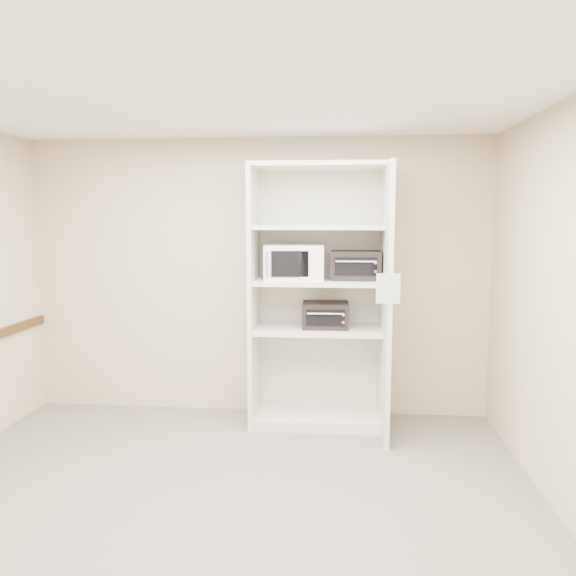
# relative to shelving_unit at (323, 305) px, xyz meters

# --- Properties ---
(floor) EXTENTS (4.50, 4.00, 0.01)m
(floor) POSITION_rel_shelving_unit_xyz_m (-0.67, -1.70, -1.13)
(floor) COLOR #67615A
(floor) RESTS_ON ground
(ceiling) EXTENTS (4.50, 4.00, 0.01)m
(ceiling) POSITION_rel_shelving_unit_xyz_m (-0.67, -1.70, 1.57)
(ceiling) COLOR white
(wall_back) EXTENTS (4.50, 0.02, 2.70)m
(wall_back) POSITION_rel_shelving_unit_xyz_m (-0.67, 0.30, 0.22)
(wall_back) COLOR #B9A790
(wall_back) RESTS_ON ground
(wall_front) EXTENTS (4.50, 0.02, 2.70)m
(wall_front) POSITION_rel_shelving_unit_xyz_m (-0.67, -3.70, 0.22)
(wall_front) COLOR #B9A790
(wall_front) RESTS_ON ground
(shelving_unit) EXTENTS (1.24, 0.92, 2.42)m
(shelving_unit) POSITION_rel_shelving_unit_xyz_m (0.00, 0.00, 0.00)
(shelving_unit) COLOR silver
(shelving_unit) RESTS_ON floor
(microwave) EXTENTS (0.55, 0.43, 0.32)m
(microwave) POSITION_rel_shelving_unit_xyz_m (-0.27, -0.02, 0.40)
(microwave) COLOR white
(microwave) RESTS_ON shelving_unit
(toaster_oven_upper) EXTENTS (0.46, 0.35, 0.26)m
(toaster_oven_upper) POSITION_rel_shelving_unit_xyz_m (0.29, 0.04, 0.37)
(toaster_oven_upper) COLOR black
(toaster_oven_upper) RESTS_ON shelving_unit
(toaster_oven_lower) EXTENTS (0.43, 0.33, 0.24)m
(toaster_oven_lower) POSITION_rel_shelving_unit_xyz_m (0.02, -0.00, -0.09)
(toaster_oven_lower) COLOR black
(toaster_oven_lower) RESTS_ON shelving_unit
(paper_sign) EXTENTS (0.19, 0.01, 0.24)m
(paper_sign) POSITION_rel_shelving_unit_xyz_m (0.53, -0.63, 0.24)
(paper_sign) COLOR white
(paper_sign) RESTS_ON shelving_unit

